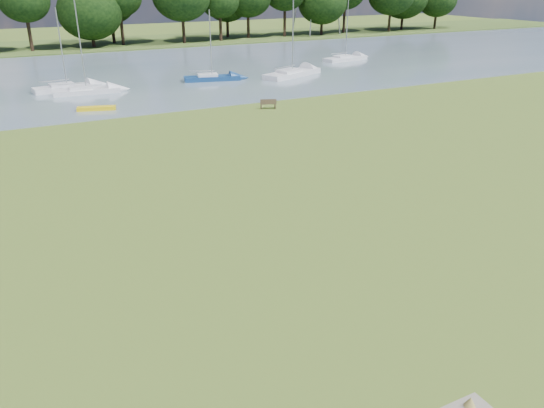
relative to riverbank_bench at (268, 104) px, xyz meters
name	(u,v)px	position (x,y,z in m)	size (l,w,h in m)	color
ground	(224,228)	(-11.94, -19.59, -0.42)	(220.00, 220.00, 0.00)	olive
river	(79,78)	(-11.94, 22.41, -0.42)	(220.00, 40.00, 0.10)	slate
far_bank	(49,48)	(-11.94, 52.41, -0.42)	(220.00, 20.00, 0.40)	#4C6626
riverbank_bench	(268,104)	(0.00, 0.00, 0.00)	(1.41, 0.84, 0.83)	brown
kayak	(96,108)	(-12.94, 5.74, -0.22)	(3.07, 0.72, 0.31)	yellow
tree_line	(88,3)	(-5.89, 48.41, 6.05)	(153.01, 9.01, 10.91)	black
sailboat_0	(345,57)	(21.15, 19.90, 0.05)	(6.62, 2.92, 7.63)	silver
sailboat_2	(86,89)	(-12.60, 13.13, 0.06)	(6.05, 2.00, 8.52)	silver
sailboat_4	(66,86)	(-14.02, 15.52, 0.06)	(6.36, 2.50, 7.54)	silver
sailboat_5	(211,76)	(0.35, 14.13, 0.06)	(6.08, 2.93, 7.07)	navy
sailboat_6	(292,72)	(9.21, 12.65, 0.12)	(7.96, 4.98, 10.49)	silver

